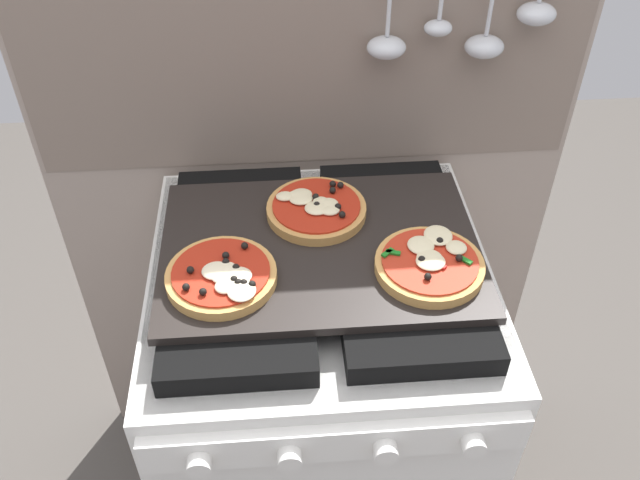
{
  "coord_description": "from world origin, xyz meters",
  "views": [
    {
      "loc": [
        -0.07,
        -0.86,
        1.68
      ],
      "look_at": [
        0.0,
        0.0,
        0.93
      ],
      "focal_mm": 37.98,
      "sensor_mm": 36.0,
      "label": 1
    }
  ],
  "objects_px": {
    "stove": "(320,406)",
    "pizza_center": "(317,208)",
    "pizza_right": "(430,263)",
    "baking_tray": "(320,248)",
    "pizza_left": "(223,276)"
  },
  "relations": [
    {
      "from": "pizza_right",
      "to": "stove",
      "type": "bearing_deg",
      "value": 157.43
    },
    {
      "from": "baking_tray",
      "to": "pizza_right",
      "type": "relative_size",
      "value": 3.03
    },
    {
      "from": "stove",
      "to": "pizza_right",
      "type": "bearing_deg",
      "value": -22.57
    },
    {
      "from": "stove",
      "to": "pizza_left",
      "type": "height_order",
      "value": "pizza_left"
    },
    {
      "from": "stove",
      "to": "pizza_center",
      "type": "relative_size",
      "value": 5.06
    },
    {
      "from": "baking_tray",
      "to": "pizza_right",
      "type": "distance_m",
      "value": 0.19
    },
    {
      "from": "baking_tray",
      "to": "pizza_center",
      "type": "bearing_deg",
      "value": 89.09
    },
    {
      "from": "pizza_center",
      "to": "pizza_left",
      "type": "bearing_deg",
      "value": -135.22
    },
    {
      "from": "pizza_center",
      "to": "pizza_right",
      "type": "bearing_deg",
      "value": -42.36
    },
    {
      "from": "stove",
      "to": "baking_tray",
      "type": "height_order",
      "value": "baking_tray"
    },
    {
      "from": "stove",
      "to": "baking_tray",
      "type": "distance_m",
      "value": 0.46
    },
    {
      "from": "stove",
      "to": "pizza_right",
      "type": "xyz_separation_m",
      "value": [
        0.17,
        -0.07,
        0.48
      ]
    },
    {
      "from": "baking_tray",
      "to": "pizza_right",
      "type": "xyz_separation_m",
      "value": [
        0.17,
        -0.07,
        0.02
      ]
    },
    {
      "from": "stove",
      "to": "pizza_center",
      "type": "distance_m",
      "value": 0.49
    },
    {
      "from": "pizza_right",
      "to": "pizza_center",
      "type": "bearing_deg",
      "value": 137.64
    }
  ]
}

